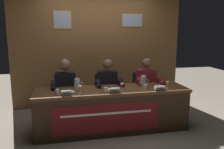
% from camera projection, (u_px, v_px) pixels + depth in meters
% --- Properties ---
extents(ground_plane, '(12.00, 12.00, 0.00)m').
position_uv_depth(ground_plane, '(112.00, 129.00, 4.25)').
color(ground_plane, gray).
extents(wall_back_panelled, '(3.83, 0.14, 2.60)m').
position_uv_depth(wall_back_panelled, '(98.00, 49.00, 5.43)').
color(wall_back_panelled, brown).
rests_on(wall_back_panelled, ground_plane).
extents(conference_table, '(2.63, 0.73, 0.73)m').
position_uv_depth(conference_table, '(113.00, 104.00, 4.06)').
color(conference_table, brown).
rests_on(conference_table, ground_plane).
extents(chair_left, '(0.44, 0.44, 0.88)m').
position_uv_depth(chair_left, '(66.00, 100.00, 4.54)').
color(chair_left, black).
rests_on(chair_left, ground_plane).
extents(panelist_left, '(0.51, 0.48, 1.21)m').
position_uv_depth(panelist_left, '(66.00, 88.00, 4.29)').
color(panelist_left, black).
rests_on(panelist_left, ground_plane).
extents(nameplate_left, '(0.16, 0.06, 0.08)m').
position_uv_depth(nameplate_left, '(66.00, 93.00, 3.69)').
color(nameplate_left, white).
rests_on(nameplate_left, conference_table).
extents(juice_glass_left, '(0.06, 0.06, 0.12)m').
position_uv_depth(juice_glass_left, '(80.00, 88.00, 3.81)').
color(juice_glass_left, white).
rests_on(juice_glass_left, conference_table).
extents(water_cup_left, '(0.06, 0.06, 0.08)m').
position_uv_depth(water_cup_left, '(57.00, 92.00, 3.74)').
color(water_cup_left, silver).
rests_on(water_cup_left, conference_table).
extents(chair_center, '(0.44, 0.44, 0.88)m').
position_uv_depth(chair_center, '(106.00, 97.00, 4.70)').
color(chair_center, black).
rests_on(chair_center, ground_plane).
extents(panelist_center, '(0.51, 0.48, 1.21)m').
position_uv_depth(panelist_center, '(108.00, 86.00, 4.45)').
color(panelist_center, black).
rests_on(panelist_center, ground_plane).
extents(nameplate_center, '(0.18, 0.06, 0.08)m').
position_uv_depth(nameplate_center, '(114.00, 90.00, 3.85)').
color(nameplate_center, white).
rests_on(nameplate_center, conference_table).
extents(juice_glass_center, '(0.06, 0.06, 0.12)m').
position_uv_depth(juice_glass_center, '(122.00, 85.00, 3.98)').
color(juice_glass_center, white).
rests_on(juice_glass_center, conference_table).
extents(water_cup_center, '(0.06, 0.06, 0.08)m').
position_uv_depth(water_cup_center, '(106.00, 90.00, 3.88)').
color(water_cup_center, silver).
rests_on(water_cup_center, conference_table).
extents(chair_right, '(0.44, 0.44, 0.88)m').
position_uv_depth(chair_right, '(144.00, 95.00, 4.86)').
color(chair_right, black).
rests_on(chair_right, ground_plane).
extents(panelist_right, '(0.51, 0.48, 1.21)m').
position_uv_depth(panelist_right, '(147.00, 84.00, 4.62)').
color(panelist_right, black).
rests_on(panelist_right, ground_plane).
extents(nameplate_right, '(0.18, 0.06, 0.08)m').
position_uv_depth(nameplate_right, '(160.00, 88.00, 3.99)').
color(nameplate_right, white).
rests_on(nameplate_right, conference_table).
extents(juice_glass_right, '(0.06, 0.06, 0.12)m').
position_uv_depth(juice_glass_right, '(167.00, 83.00, 4.14)').
color(juice_glass_right, white).
rests_on(juice_glass_right, conference_table).
extents(water_cup_right, '(0.06, 0.06, 0.08)m').
position_uv_depth(water_cup_right, '(146.00, 87.00, 4.09)').
color(water_cup_right, silver).
rests_on(water_cup_right, conference_table).
extents(water_pitcher_left_side, '(0.15, 0.10, 0.21)m').
position_uv_depth(water_pitcher_left_side, '(77.00, 84.00, 4.03)').
color(water_pitcher_left_side, silver).
rests_on(water_pitcher_left_side, conference_table).
extents(water_pitcher_right_side, '(0.15, 0.10, 0.21)m').
position_uv_depth(water_pitcher_right_side, '(143.00, 81.00, 4.29)').
color(water_pitcher_right_side, silver).
rests_on(water_pitcher_right_side, conference_table).
extents(document_stack_left, '(0.23, 0.17, 0.01)m').
position_uv_depth(document_stack_left, '(68.00, 92.00, 3.88)').
color(document_stack_left, white).
rests_on(document_stack_left, conference_table).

